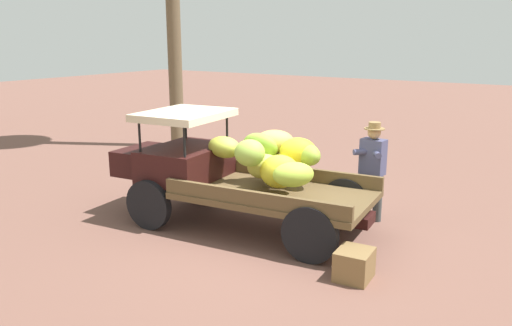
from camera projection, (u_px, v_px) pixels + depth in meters
ground_plane at (252, 230)px, 8.38m from camera, size 60.00×60.00×0.00m
truck at (230, 169)px, 8.46m from camera, size 4.57×2.10×1.85m
farmer at (372, 165)px, 8.62m from camera, size 0.52×0.48×1.69m
wooden_crate at (354, 264)px, 6.64m from camera, size 0.47×0.52×0.40m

